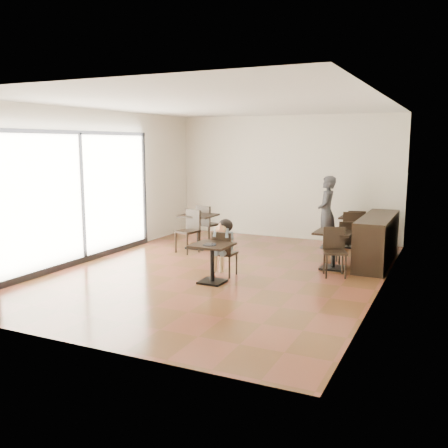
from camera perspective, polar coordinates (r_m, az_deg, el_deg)
The scene contains 23 objects.
floor at distance 9.81m, azimuth -0.38°, elevation -5.46°, with size 6.00×8.00×0.01m, color brown.
ceiling at distance 9.52m, azimuth -0.40°, elevation 13.53°, with size 6.00×8.00×0.01m, color silver.
wall_back at distance 13.24m, azimuth 7.12°, elevation 5.32°, with size 6.00×0.01×3.20m, color silver.
wall_front at distance 6.19m, azimuth -16.56°, elevation 0.61°, with size 6.00×0.01×3.20m, color silver.
wall_left at distance 11.15m, azimuth -14.48°, elevation 4.38°, with size 0.01×8.00×3.20m, color silver.
wall_right at distance 8.68m, azimuth 17.81°, elevation 2.92°, with size 0.01×8.00×3.20m, color silver.
storefront_window at distance 10.77m, azimuth -16.00°, elevation 3.08°, with size 0.04×4.50×2.60m, color white.
child_table at distance 8.96m, azimuth -1.36°, elevation -4.54°, with size 0.67×0.67×0.71m, color black, non-canonical shape.
child_chair at distance 9.42m, azimuth 0.13°, elevation -3.39°, with size 0.38×0.38×0.86m, color black, non-canonical shape.
child at distance 9.40m, azimuth 0.13°, elevation -2.73°, with size 0.38×0.54×1.08m, color slate, non-canonical shape.
plate at distance 8.79m, azimuth -1.66°, elevation -2.38°, with size 0.24×0.24×0.01m, color black.
pizza_slice at distance 9.16m, azimuth -0.37°, elevation -0.54°, with size 0.25×0.19×0.06m, color #E2B57C, non-canonical shape.
adult_patron at distance 12.14m, azimuth 11.64°, elevation 1.35°, with size 0.63×0.41×1.72m, color #3A3A3F.
cafe_table_mid at distance 10.17m, azimuth 12.39°, elevation -2.95°, with size 0.72×0.72×0.76m, color black, non-canonical shape.
cafe_table_left at distance 11.92m, azimuth -2.93°, elevation -0.84°, with size 0.77×0.77×0.81m, color black, non-canonical shape.
cafe_table_back at distance 12.38m, azimuth 14.79°, elevation -0.90°, with size 0.71×0.71×0.75m, color black, non-canonical shape.
chair_mid_a at distance 10.65m, azimuth 13.88°, elevation -2.03°, with size 0.41×0.41×0.92m, color black, non-canonical shape.
chair_mid_b at distance 9.59m, azimuth 12.57°, elevation -3.21°, with size 0.41×0.41×0.92m, color black, non-canonical shape.
chair_left_a at distance 12.38m, azimuth -1.74°, elevation -0.06°, with size 0.44×0.44×0.98m, color black, non-canonical shape.
chair_left_b at distance 11.43m, azimuth -4.23°, elevation -0.87°, with size 0.44×0.44×0.98m, color black, non-canonical shape.
chair_back_a at distance 12.42m, azimuth 14.88°, elevation -0.51°, with size 0.41×0.41×0.90m, color black, non-canonical shape.
chair_back_b at distance 11.83m, azimuth 14.35°, elevation -0.96°, with size 0.41×0.41×0.90m, color black, non-canonical shape.
service_counter at distance 10.84m, azimuth 17.08°, elevation -1.74°, with size 0.60×2.40×1.00m, color black.
Camera 1 is at (4.09, -8.56, 2.49)m, focal length 40.00 mm.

